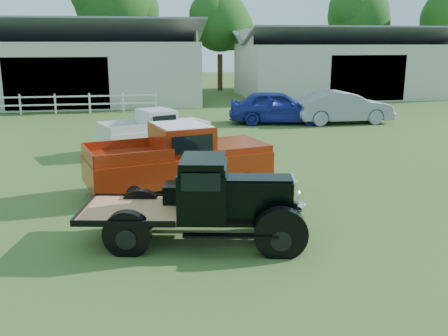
{
  "coord_description": "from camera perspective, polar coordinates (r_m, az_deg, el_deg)",
  "views": [
    {
      "loc": [
        -1.8,
        -11.12,
        4.22
      ],
      "look_at": [
        0.2,
        1.2,
        1.05
      ],
      "focal_mm": 40.0,
      "sensor_mm": 36.0,
      "label": 1
    }
  ],
  "objects": [
    {
      "name": "misc_car_blue",
      "position": [
        26.66,
        6.13,
        6.96
      ],
      "size": [
        5.38,
        2.87,
        1.74
      ],
      "primitive_type": "imported",
      "rotation": [
        0.0,
        0.0,
        1.4
      ],
      "color": "navy",
      "rests_on": "ground"
    },
    {
      "name": "tree_b",
      "position": [
        45.19,
        -12.48,
        15.88
      ],
      "size": [
        6.9,
        6.9,
        11.5
      ],
      "primitive_type": null,
      "color": "#1B3A0C",
      "rests_on": "ground"
    },
    {
      "name": "ground",
      "position": [
        12.03,
        -0.03,
        -6.29
      ],
      "size": [
        120.0,
        120.0,
        0.0
      ],
      "primitive_type": "plane",
      "color": "#445E22"
    },
    {
      "name": "red_pickup",
      "position": [
        14.39,
        -5.24,
        1.2
      ],
      "size": [
        5.75,
        3.41,
        1.97
      ],
      "primitive_type": null,
      "rotation": [
        0.0,
        0.0,
        0.26
      ],
      "color": "maroon",
      "rests_on": "ground"
    },
    {
      "name": "fence_rail",
      "position": [
        31.93,
        -20.5,
        6.86
      ],
      "size": [
        14.2,
        0.16,
        1.2
      ],
      "primitive_type": null,
      "color": "white",
      "rests_on": "ground"
    },
    {
      "name": "shed_right",
      "position": [
        41.29,
        13.58,
        11.63
      ],
      "size": [
        16.8,
        9.2,
        5.2
      ],
      "primitive_type": null,
      "color": "#9F9D8D",
      "rests_on": "ground"
    },
    {
      "name": "white_pickup",
      "position": [
        19.84,
        -7.9,
        4.22
      ],
      "size": [
        4.72,
        3.26,
        1.62
      ],
      "primitive_type": null,
      "rotation": [
        0.0,
        0.0,
        0.39
      ],
      "color": "silver",
      "rests_on": "ground"
    },
    {
      "name": "misc_car_grey",
      "position": [
        27.27,
        13.46,
        6.77
      ],
      "size": [
        5.17,
        1.9,
        1.69
      ],
      "primitive_type": "imported",
      "rotation": [
        0.0,
        0.0,
        1.59
      ],
      "color": "gray",
      "rests_on": "ground"
    },
    {
      "name": "vintage_flatbed",
      "position": [
        10.65,
        -2.84,
        -3.72
      ],
      "size": [
        4.99,
        2.71,
        1.87
      ],
      "primitive_type": null,
      "rotation": [
        0.0,
        0.0,
        -0.19
      ],
      "color": "black",
      "rests_on": "ground"
    },
    {
      "name": "tree_d",
      "position": [
        49.27,
        14.98,
        14.71
      ],
      "size": [
        6.0,
        6.0,
        10.0
      ],
      "primitive_type": null,
      "color": "#1B3A0C",
      "rests_on": "ground"
    },
    {
      "name": "tree_c",
      "position": [
        44.64,
        -0.47,
        14.62
      ],
      "size": [
        5.4,
        5.4,
        9.0
      ],
      "primitive_type": null,
      "color": "#1B3A0C",
      "rests_on": "ground"
    },
    {
      "name": "shed_left",
      "position": [
        37.51,
        -17.54,
        11.45
      ],
      "size": [
        18.8,
        10.2,
        5.6
      ],
      "primitive_type": null,
      "color": "#9F9D8D",
      "rests_on": "ground"
    }
  ]
}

